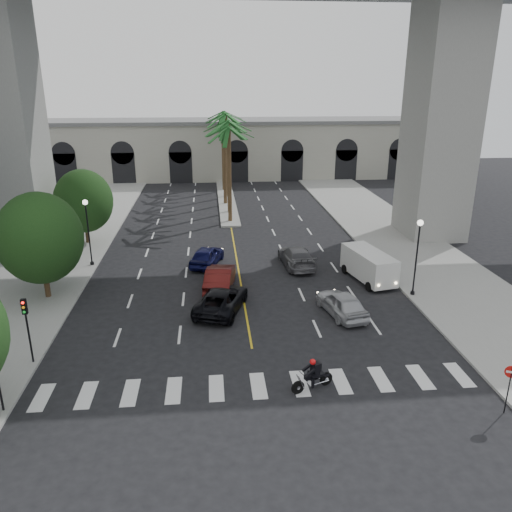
% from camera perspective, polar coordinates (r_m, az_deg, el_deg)
% --- Properties ---
extents(ground, '(140.00, 140.00, 0.00)m').
position_cam_1_polar(ground, '(25.82, -0.06, -12.76)').
color(ground, black).
rests_on(ground, ground).
extents(sidewalk_left, '(8.00, 100.00, 0.15)m').
position_cam_1_polar(sidewalk_left, '(41.32, -23.35, -1.64)').
color(sidewalk_left, gray).
rests_on(sidewalk_left, ground).
extents(sidewalk_right, '(8.00, 100.00, 0.15)m').
position_cam_1_polar(sidewalk_right, '(42.77, 18.39, -0.34)').
color(sidewalk_right, gray).
rests_on(sidewalk_right, ground).
extents(median, '(2.00, 24.00, 0.20)m').
position_cam_1_polar(median, '(61.36, -3.38, 6.40)').
color(median, gray).
rests_on(median, ground).
extents(pier_building, '(71.00, 10.50, 8.50)m').
position_cam_1_polar(pier_building, '(77.41, -3.94, 12.19)').
color(pier_building, '#B3B1A0').
rests_on(pier_building, ground).
extents(bridge, '(75.00, 13.00, 26.00)m').
position_cam_1_polar(bridge, '(44.41, 1.88, 25.46)').
color(bridge, gray).
rests_on(bridge, ground).
extents(palm_a, '(3.20, 3.20, 10.30)m').
position_cam_1_polar(palm_a, '(50.06, -3.14, 13.94)').
color(palm_a, '#47331E').
rests_on(palm_a, ground).
extents(palm_b, '(3.20, 3.20, 10.60)m').
position_cam_1_polar(palm_b, '(54.02, -3.22, 14.62)').
color(palm_b, '#47331E').
rests_on(palm_b, ground).
extents(palm_c, '(3.20, 3.20, 10.10)m').
position_cam_1_polar(palm_c, '(58.03, -3.68, 14.47)').
color(palm_c, '#47331E').
rests_on(palm_c, ground).
extents(palm_d, '(3.20, 3.20, 10.90)m').
position_cam_1_polar(palm_d, '(61.97, -3.49, 15.46)').
color(palm_d, '#47331E').
rests_on(palm_d, ground).
extents(palm_e, '(3.20, 3.20, 10.40)m').
position_cam_1_polar(palm_e, '(65.99, -3.84, 15.28)').
color(palm_e, '#47331E').
rests_on(palm_e, ground).
extents(palm_f, '(3.20, 3.20, 10.70)m').
position_cam_1_polar(palm_f, '(69.97, -3.70, 15.73)').
color(palm_f, '#47331E').
rests_on(palm_f, ground).
extents(street_tree_mid, '(5.44, 5.44, 7.21)m').
position_cam_1_polar(street_tree_mid, '(34.95, -23.47, 1.88)').
color(street_tree_mid, '#382616').
rests_on(street_tree_mid, ground).
extents(street_tree_far, '(5.04, 5.04, 6.68)m').
position_cam_1_polar(street_tree_far, '(46.20, -19.10, 5.95)').
color(street_tree_far, '#382616').
rests_on(street_tree_far, ground).
extents(lamp_post_left_far, '(0.40, 0.40, 5.35)m').
position_cam_1_polar(lamp_post_left_far, '(40.33, -18.66, 3.17)').
color(lamp_post_left_far, black).
rests_on(lamp_post_left_far, ground).
extents(lamp_post_right, '(0.40, 0.40, 5.35)m').
position_cam_1_polar(lamp_post_right, '(34.32, 17.94, 0.52)').
color(lamp_post_right, black).
rests_on(lamp_post_right, ground).
extents(traffic_signal_far, '(0.25, 0.18, 3.65)m').
position_cam_1_polar(traffic_signal_far, '(27.45, -24.76, -6.67)').
color(traffic_signal_far, black).
rests_on(traffic_signal_far, ground).
extents(motorcycle_rider, '(2.12, 0.95, 1.61)m').
position_cam_1_polar(motorcycle_rider, '(24.11, 6.61, -13.39)').
color(motorcycle_rider, black).
rests_on(motorcycle_rider, ground).
extents(car_a, '(2.74, 4.78, 1.53)m').
position_cam_1_polar(car_a, '(31.41, 9.77, -5.34)').
color(car_a, '#AEAFB3').
rests_on(car_a, ground).
extents(car_b, '(2.45, 5.31, 1.69)m').
position_cam_1_polar(car_b, '(34.73, -4.14, -2.51)').
color(car_b, '#440F0D').
rests_on(car_b, ground).
extents(car_c, '(4.01, 5.89, 1.50)m').
position_cam_1_polar(car_c, '(31.62, -3.97, -4.96)').
color(car_c, black).
rests_on(car_c, ground).
extents(car_d, '(2.55, 5.45, 1.54)m').
position_cam_1_polar(car_d, '(39.22, 4.65, -0.06)').
color(car_d, '#5E5E63').
rests_on(car_d, ground).
extents(car_e, '(3.10, 4.83, 1.53)m').
position_cam_1_polar(car_e, '(39.49, -5.64, 0.04)').
color(car_e, '#0D0E3D').
rests_on(car_e, ground).
extents(cargo_van, '(2.94, 5.42, 2.19)m').
position_cam_1_polar(cargo_van, '(36.92, 12.78, -0.99)').
color(cargo_van, silver).
rests_on(cargo_van, ground).
extents(do_not_enter_sign, '(0.54, 0.26, 2.35)m').
position_cam_1_polar(do_not_enter_sign, '(24.43, 27.06, -12.43)').
color(do_not_enter_sign, black).
rests_on(do_not_enter_sign, ground).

